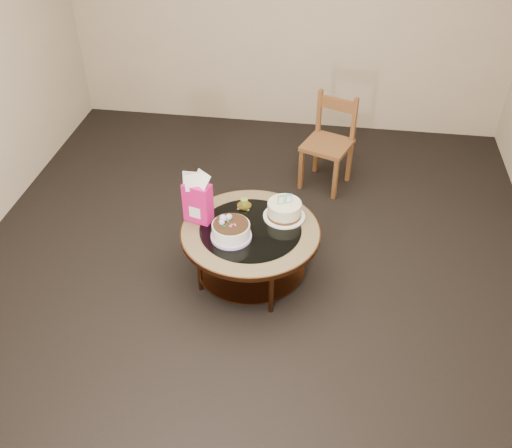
# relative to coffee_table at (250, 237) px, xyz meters

# --- Properties ---
(ground) EXTENTS (5.00, 5.00, 0.00)m
(ground) POSITION_rel_coffee_table_xyz_m (-0.00, 0.00, -0.38)
(ground) COLOR black
(ground) RESTS_ON ground
(room_walls) EXTENTS (4.52, 5.02, 2.61)m
(room_walls) POSITION_rel_coffee_table_xyz_m (-0.00, 0.00, 1.16)
(room_walls) COLOR tan
(room_walls) RESTS_ON ground
(coffee_table) EXTENTS (1.02, 1.02, 0.46)m
(coffee_table) POSITION_rel_coffee_table_xyz_m (0.00, 0.00, 0.00)
(coffee_table) COLOR #593019
(coffee_table) RESTS_ON ground
(decorated_cake) EXTENTS (0.29, 0.29, 0.17)m
(decorated_cake) POSITION_rel_coffee_table_xyz_m (-0.12, -0.11, 0.14)
(decorated_cake) COLOR #C3A0E3
(decorated_cake) RESTS_ON coffee_table
(cream_cake) EXTENTS (0.31, 0.31, 0.20)m
(cream_cake) POSITION_rel_coffee_table_xyz_m (0.23, 0.18, 0.14)
(cream_cake) COLOR white
(cream_cake) RESTS_ON coffee_table
(gift_bag) EXTENTS (0.22, 0.18, 0.40)m
(gift_bag) POSITION_rel_coffee_table_xyz_m (-0.39, 0.06, 0.28)
(gift_bag) COLOR #D7147B
(gift_bag) RESTS_ON coffee_table
(pillar_candle) EXTENTS (0.11, 0.11, 0.08)m
(pillar_candle) POSITION_rel_coffee_table_xyz_m (-0.09, 0.26, 0.11)
(pillar_candle) COLOR tan
(pillar_candle) RESTS_ON coffee_table
(dining_chair) EXTENTS (0.51, 0.51, 0.85)m
(dining_chair) POSITION_rel_coffee_table_xyz_m (0.50, 1.37, 0.05)
(dining_chair) COLOR brown
(dining_chair) RESTS_ON ground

